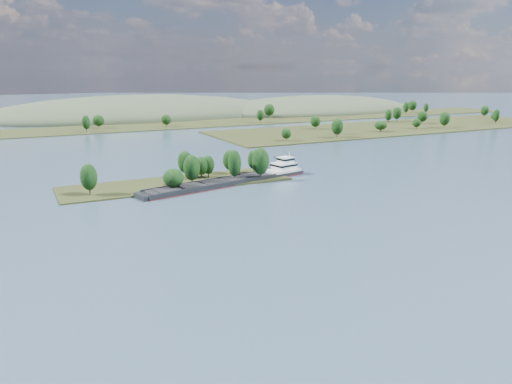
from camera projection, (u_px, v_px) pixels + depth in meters
ground at (231, 220)px, 167.94m from camera, size 1800.00×1800.00×0.00m
tree_island at (193, 174)px, 220.30m from camera, size 100.00×32.72×15.94m
right_bank at (396, 127)px, 423.15m from camera, size 320.00×90.00×15.31m
back_shoreline at (108, 128)px, 415.39m from camera, size 900.00×60.00×15.27m
hill_east at (315, 111)px, 584.00m from camera, size 260.00×140.00×36.00m
hill_west at (139, 116)px, 524.12m from camera, size 320.00×160.00×44.00m
cargo_barge at (238, 179)px, 222.93m from camera, size 84.03×27.60×11.34m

